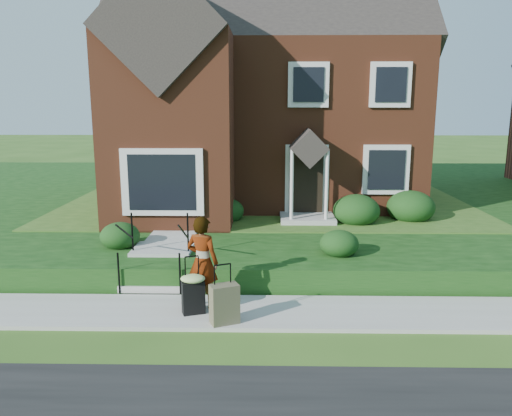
{
  "coord_description": "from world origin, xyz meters",
  "views": [
    {
      "loc": [
        -0.05,
        -9.13,
        4.01
      ],
      "look_at": [
        -0.27,
        2.0,
        1.71
      ],
      "focal_mm": 35.0,
      "sensor_mm": 36.0,
      "label": 1
    }
  ],
  "objects_px": {
    "front_steps": "(159,261)",
    "woman": "(203,262)",
    "suitcase_olive": "(224,304)",
    "suitcase_black": "(193,291)"
  },
  "relations": [
    {
      "from": "woman",
      "to": "suitcase_olive",
      "type": "xyz_separation_m",
      "value": [
        0.49,
        -0.79,
        -0.55
      ]
    },
    {
      "from": "woman",
      "to": "suitcase_olive",
      "type": "height_order",
      "value": "woman"
    },
    {
      "from": "front_steps",
      "to": "suitcase_black",
      "type": "bearing_deg",
      "value": -61.68
    },
    {
      "from": "front_steps",
      "to": "woman",
      "type": "distance_m",
      "value": 2.11
    },
    {
      "from": "suitcase_olive",
      "to": "front_steps",
      "type": "bearing_deg",
      "value": 101.82
    },
    {
      "from": "suitcase_black",
      "to": "suitcase_olive",
      "type": "bearing_deg",
      "value": -52.97
    },
    {
      "from": "woman",
      "to": "front_steps",
      "type": "bearing_deg",
      "value": -31.53
    },
    {
      "from": "front_steps",
      "to": "woman",
      "type": "xyz_separation_m",
      "value": [
        1.22,
        -1.64,
        0.53
      ]
    },
    {
      "from": "woman",
      "to": "suitcase_black",
      "type": "xyz_separation_m",
      "value": [
        -0.15,
        -0.35,
        -0.48
      ]
    },
    {
      "from": "front_steps",
      "to": "suitcase_olive",
      "type": "relative_size",
      "value": 1.82
    }
  ]
}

